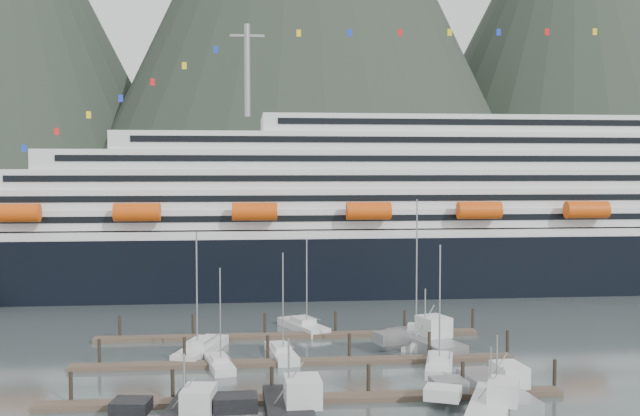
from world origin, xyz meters
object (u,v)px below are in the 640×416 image
at_px(sailboat_f, 303,327).
at_px(trawler_e, 424,340).
at_px(sailboat_a, 219,364).
at_px(sailboat_b, 201,350).
at_px(trawler_b, 287,409).
at_px(trawler_d, 489,404).
at_px(sailboat_h, 439,365).
at_px(trawler_a, 183,414).
at_px(trawler_c, 495,388).
at_px(sailboat_c, 282,354).
at_px(cruise_ship, 470,219).
at_px(sailboat_d, 417,337).

height_order(sailboat_f, trawler_e, sailboat_f).
distance_m(sailboat_a, sailboat_b, 6.91).
xyz_separation_m(trawler_b, trawler_d, (17.45, 0.05, -0.11)).
distance_m(sailboat_h, trawler_a, 29.47).
height_order(sailboat_b, trawler_c, sailboat_b).
distance_m(sailboat_h, trawler_c, 10.35).
bearing_deg(sailboat_c, trawler_d, -149.38).
bearing_deg(sailboat_c, trawler_b, 170.54).
relative_size(cruise_ship, trawler_a, 17.29).
height_order(trawler_a, trawler_d, trawler_a).
bearing_deg(sailboat_f, trawler_a, 136.98).
xyz_separation_m(sailboat_h, trawler_c, (2.66, -10.00, 0.41)).
xyz_separation_m(sailboat_b, trawler_c, (28.19, -19.19, 0.40)).
xyz_separation_m(cruise_ship, trawler_e, (-19.53, -46.29, -11.07)).
distance_m(sailboat_a, sailboat_d, 25.86).
bearing_deg(trawler_a, trawler_e, -40.02).
distance_m(sailboat_b, sailboat_d, 26.34).
bearing_deg(trawler_a, sailboat_f, -12.12).
bearing_deg(cruise_ship, trawler_c, -104.89).
bearing_deg(trawler_d, cruise_ship, 8.28).
bearing_deg(sailboat_h, sailboat_b, 86.39).
height_order(sailboat_c, trawler_d, sailboat_c).
height_order(sailboat_a, trawler_c, sailboat_a).
bearing_deg(trawler_b, sailboat_d, -33.94).
relative_size(sailboat_b, trawler_d, 1.31).
relative_size(sailboat_f, trawler_c, 1.00).
bearing_deg(trawler_e, sailboat_d, -19.67).
xyz_separation_m(sailboat_c, sailboat_h, (16.40, -6.56, 0.02)).
relative_size(sailboat_b, sailboat_f, 1.15).
xyz_separation_m(sailboat_a, trawler_e, (23.69, 6.32, 0.58)).
distance_m(sailboat_f, trawler_e, 17.57).
bearing_deg(trawler_c, sailboat_f, 22.00).
bearing_deg(cruise_ship, trawler_e, -112.87).
bearing_deg(sailboat_b, trawler_b, -142.26).
distance_m(sailboat_b, trawler_b, 25.35).
bearing_deg(sailboat_h, sailboat_a, 99.57).
bearing_deg(sailboat_b, sailboat_c, -88.21).
relative_size(sailboat_c, trawler_a, 1.01).
height_order(sailboat_h, trawler_a, sailboat_h).
bearing_deg(sailboat_d, trawler_a, 152.74).
xyz_separation_m(sailboat_b, sailboat_f, (12.62, 11.16, -0.01)).
relative_size(sailboat_d, trawler_c, 1.42).
bearing_deg(sailboat_a, cruise_ship, -51.15).
relative_size(cruise_ship, trawler_b, 17.72).
distance_m(sailboat_f, trawler_c, 34.11).
bearing_deg(sailboat_c, sailboat_b, 65.87).
bearing_deg(sailboat_b, sailboat_h, -91.93).
height_order(sailboat_a, sailboat_f, sailboat_f).
relative_size(sailboat_c, sailboat_d, 0.68).
relative_size(sailboat_b, trawler_a, 1.21).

